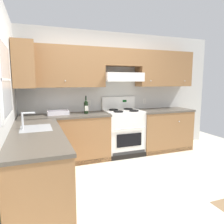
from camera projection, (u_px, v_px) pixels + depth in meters
ground_plane at (127, 184)px, 3.16m from camera, size 7.04×7.04×0.00m
wall_back at (116, 84)px, 4.51m from camera, size 4.68×0.57×2.55m
wall_left at (5, 96)px, 2.63m from camera, size 0.47×4.00×2.55m
counter_back_run at (111, 134)px, 4.32m from camera, size 3.60×0.65×0.91m
counter_left_run at (38, 167)px, 2.67m from camera, size 0.63×1.91×1.13m
stove at (123, 132)px, 4.42m from camera, size 0.76×0.62×1.20m
wine_bottle at (86, 107)px, 4.07m from camera, size 0.08×0.08×0.35m
bowl at (58, 113)px, 3.95m from camera, size 0.39×0.23×0.08m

